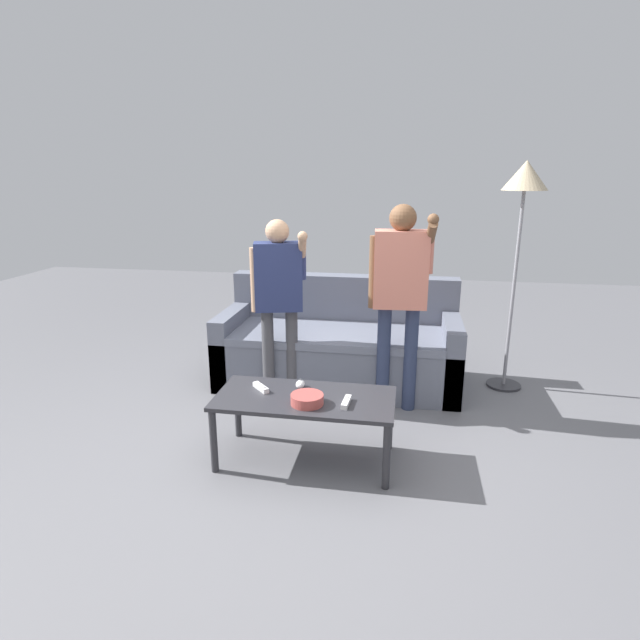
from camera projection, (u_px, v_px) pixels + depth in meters
ground_plane at (285, 460)px, 3.19m from camera, size 12.00×12.00×0.00m
couch at (339, 347)px, 4.36m from camera, size 1.98×0.86×0.87m
coffee_table at (305, 404)px, 3.10m from camera, size 1.09×0.51×0.43m
snack_bowl at (307, 399)px, 2.98m from camera, size 0.19×0.19×0.06m
game_remote_nunchuk at (300, 384)px, 3.21m from camera, size 0.06×0.09×0.05m
floor_lamp at (524, 194)px, 3.88m from camera, size 0.34×0.34×1.83m
player_left at (279, 290)px, 3.81m from camera, size 0.45×0.29×1.41m
player_right at (400, 285)px, 3.65m from camera, size 0.46×0.30×1.53m
game_remote_wand_near at (346, 402)px, 2.98m from camera, size 0.05×0.16×0.03m
game_remote_wand_far at (261, 387)px, 3.18m from camera, size 0.13×0.13×0.03m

